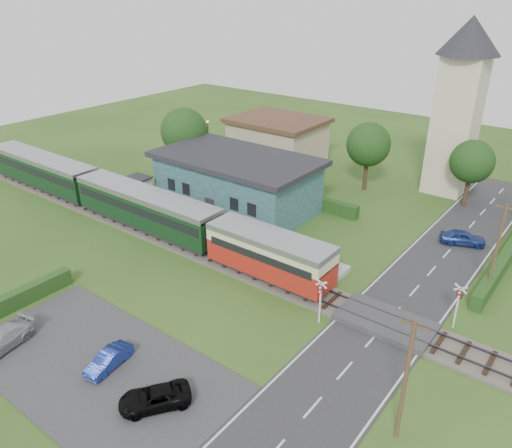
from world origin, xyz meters
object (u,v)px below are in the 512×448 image
Objects in this scene: crossing_signal_far at (458,300)px; pedestrian_near at (246,230)px; car_on_road at (463,238)px; car_park_blue at (109,360)px; car_park_dark at (155,398)px; car_park_silver at (1,340)px; crossing_signal_near at (321,295)px; station_building at (237,181)px; church_tower at (461,95)px; train at (123,200)px; house_west at (278,140)px; pedestrian_far at (142,198)px; equipment_hut at (138,189)px.

crossing_signal_far is 17.98m from pedestrian_near.
car_on_road reaches higher than car_park_blue.
crossing_signal_far reaches higher than car_park_dark.
car_park_blue is at bearing 13.63° from car_park_silver.
car_park_silver is (-21.10, -18.89, -1.46)m from crossing_signal_far.
car_park_dark is at bearing -104.80° from crossing_signal_near.
car_park_silver is at bearing -164.04° from car_park_blue.
crossing_signal_near is at bearing 34.67° from car_park_silver.
church_tower reaches higher than station_building.
house_west reaches higher than train.
car_on_road is at bearing 111.15° from car_park_dark.
crossing_signal_near is 0.79× the size of car_park_silver.
church_tower is at bearing 50.83° from train.
car_on_road is 30.24m from car_park_blue.
church_tower is 5.67× the size of car_park_blue.
pedestrian_near is (3.17, 19.87, 0.57)m from car_park_silver.
car_on_road is at bearing -64.79° from church_tower.
crossing_signal_far is 0.79× the size of car_park_silver.
car_park_blue is at bearing -132.46° from crossing_signal_far.
train is at bearing -175.63° from pedestrian_far.
car_park_dark is (10.85, 2.56, -0.08)m from car_park_silver.
car_park_dark is 18.95m from pedestrian_near.
train is 2.68m from pedestrian_far.
car_park_blue is 1.92× the size of pedestrian_near.
pedestrian_near is at bearing -61.49° from house_west.
pedestrian_near reaches higher than car_on_road.
train is 26.68× the size of pedestrian_near.
station_building is 4.37× the size of car_on_road.
station_building reaches higher than pedestrian_near.
house_west reaches higher than station_building.
station_building reaches higher than train.
pedestrian_near is at bearing -44.81° from station_building.
house_west is 39.21m from car_park_blue.
crossing_signal_near is at bearing -87.18° from church_tower.
station_building reaches higher than car_park_silver.
church_tower is 10.87× the size of pedestrian_near.
crossing_signal_near is at bearing -6.08° from train.
pedestrian_far is at bearing 99.01° from train.
car_park_dark is at bearing -35.51° from train.
church_tower is 4.22× the size of car_park_silver.
church_tower is at bearing 2.38° from car_on_road.
crossing_signal_far is (31.60, -0.81, 0.39)m from equipment_hut.
pedestrian_near is at bearing 151.73° from crossing_signal_near.
car_park_dark is at bearing 121.06° from pedestrian_near.
equipment_hut is 33.48m from church_tower.
train is at bearing -129.17° from church_tower.
car_park_silver is (2.50, -25.49, -2.01)m from station_building.
equipment_hut is 30.60m from car_on_road.
station_building is 5.15× the size of car_park_blue.
car_park_blue is 22.42m from pedestrian_far.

